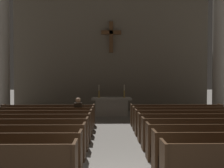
# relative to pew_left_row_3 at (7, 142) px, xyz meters

# --- Properties ---
(pew_left_row_3) EXTENTS (4.01, 0.50, 0.95)m
(pew_left_row_3) POSITION_rel_pew_left_row_3_xyz_m (0.00, 0.00, 0.00)
(pew_left_row_3) COLOR #422B19
(pew_left_row_3) RESTS_ON ground
(pew_left_row_4) EXTENTS (4.01, 0.50, 0.95)m
(pew_left_row_4) POSITION_rel_pew_left_row_3_xyz_m (0.00, 0.96, 0.00)
(pew_left_row_4) COLOR #422B19
(pew_left_row_4) RESTS_ON ground
(pew_left_row_5) EXTENTS (4.01, 0.50, 0.95)m
(pew_left_row_5) POSITION_rel_pew_left_row_3_xyz_m (0.00, 1.91, 0.00)
(pew_left_row_5) COLOR #422B19
(pew_left_row_5) RESTS_ON ground
(pew_left_row_6) EXTENTS (4.01, 0.50, 0.95)m
(pew_left_row_6) POSITION_rel_pew_left_row_3_xyz_m (0.00, 2.87, 0.00)
(pew_left_row_6) COLOR #422B19
(pew_left_row_6) RESTS_ON ground
(pew_left_row_7) EXTENTS (4.01, 0.50, 0.95)m
(pew_left_row_7) POSITION_rel_pew_left_row_3_xyz_m (0.00, 3.83, 0.00)
(pew_left_row_7) COLOR #422B19
(pew_left_row_7) RESTS_ON ground
(pew_left_row_8) EXTENTS (4.01, 0.50, 0.95)m
(pew_left_row_8) POSITION_rel_pew_left_row_3_xyz_m (0.00, 4.78, 0.00)
(pew_left_row_8) COLOR #422B19
(pew_left_row_8) RESTS_ON ground
(pew_right_row_3) EXTENTS (4.01, 0.50, 0.95)m
(pew_right_row_3) POSITION_rel_pew_left_row_3_xyz_m (5.60, 0.00, 0.00)
(pew_right_row_3) COLOR #422B19
(pew_right_row_3) RESTS_ON ground
(pew_right_row_4) EXTENTS (4.01, 0.50, 0.95)m
(pew_right_row_4) POSITION_rel_pew_left_row_3_xyz_m (5.60, 0.96, 0.00)
(pew_right_row_4) COLOR #422B19
(pew_right_row_4) RESTS_ON ground
(pew_right_row_5) EXTENTS (4.01, 0.50, 0.95)m
(pew_right_row_5) POSITION_rel_pew_left_row_3_xyz_m (5.60, 1.91, 0.00)
(pew_right_row_5) COLOR #422B19
(pew_right_row_5) RESTS_ON ground
(pew_right_row_6) EXTENTS (4.01, 0.50, 0.95)m
(pew_right_row_6) POSITION_rel_pew_left_row_3_xyz_m (5.60, 2.87, 0.00)
(pew_right_row_6) COLOR #422B19
(pew_right_row_6) RESTS_ON ground
(pew_right_row_7) EXTENTS (4.01, 0.50, 0.95)m
(pew_right_row_7) POSITION_rel_pew_left_row_3_xyz_m (5.60, 3.83, 0.00)
(pew_right_row_7) COLOR #422B19
(pew_right_row_7) RESTS_ON ground
(pew_right_row_8) EXTENTS (4.01, 0.50, 0.95)m
(pew_right_row_8) POSITION_rel_pew_left_row_3_xyz_m (5.60, 4.78, 0.00)
(pew_right_row_8) COLOR #422B19
(pew_right_row_8) RESTS_ON ground
(column_left_second) EXTENTS (0.92, 0.92, 7.45)m
(column_left_second) POSITION_rel_pew_left_row_3_xyz_m (-2.85, 7.11, 3.16)
(column_left_second) COLOR #ADA89E
(column_left_second) RESTS_ON ground
(column_right_second) EXTENTS (0.92, 0.92, 7.45)m
(column_right_second) POSITION_rel_pew_left_row_3_xyz_m (8.45, 7.11, 3.16)
(column_right_second) COLOR #ADA89E
(column_right_second) RESTS_ON ground
(altar) EXTENTS (2.20, 0.90, 1.01)m
(altar) POSITION_rel_pew_left_row_3_xyz_m (2.80, 7.84, 0.06)
(altar) COLOR #A8A399
(altar) RESTS_ON ground
(candlestick_left) EXTENTS (0.16, 0.16, 0.71)m
(candlestick_left) POSITION_rel_pew_left_row_3_xyz_m (2.10, 7.84, 0.76)
(candlestick_left) COLOR #B79338
(candlestick_left) RESTS_ON altar
(candlestick_right) EXTENTS (0.16, 0.16, 0.71)m
(candlestick_right) POSITION_rel_pew_left_row_3_xyz_m (3.50, 7.84, 0.76)
(candlestick_right) COLOR #B79338
(candlestick_right) RESTS_ON altar
(apse_with_cross) EXTENTS (12.28, 0.48, 8.45)m
(apse_with_cross) POSITION_rel_pew_left_row_3_xyz_m (2.80, 10.10, 3.75)
(apse_with_cross) COLOR #706656
(apse_with_cross) RESTS_ON ground
(lone_worshipper) EXTENTS (0.32, 0.43, 1.32)m
(lone_worshipper) POSITION_rel_pew_left_row_3_xyz_m (1.40, 3.86, 0.22)
(lone_worshipper) COLOR #26262B
(lone_worshipper) RESTS_ON ground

